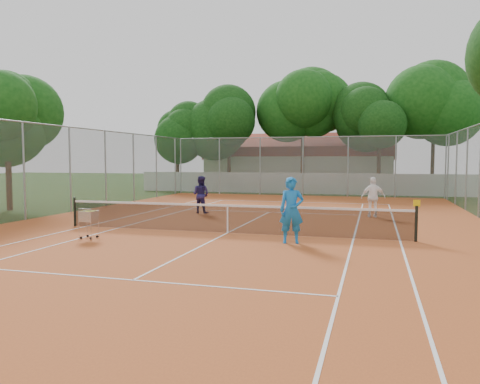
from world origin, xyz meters
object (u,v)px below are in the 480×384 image
(clubhouse, at_px, (300,162))
(player_far_right, at_px, (373,197))
(player_far_left, at_px, (201,195))
(ball_hopper, at_px, (89,223))
(player_near, at_px, (292,210))
(tennis_net, at_px, (228,219))

(clubhouse, xyz_separation_m, player_far_right, (6.67, -23.16, -1.32))
(player_far_left, bearing_deg, clubhouse, -83.45)
(ball_hopper, bearing_deg, player_near, 12.28)
(player_far_left, relative_size, player_far_right, 0.99)
(player_far_right, bearing_deg, clubhouse, -81.68)
(tennis_net, relative_size, player_far_left, 6.96)
(tennis_net, xyz_separation_m, player_far_right, (4.67, 5.84, 0.37))
(player_far_left, height_order, ball_hopper, player_far_left)
(player_near, bearing_deg, ball_hopper, 175.67)
(player_near, xyz_separation_m, player_far_left, (-5.32, 6.49, -0.12))
(ball_hopper, bearing_deg, clubhouse, 89.73)
(clubhouse, bearing_deg, player_far_right, -73.93)
(player_far_left, relative_size, ball_hopper, 1.78)
(player_near, relative_size, player_far_left, 1.14)
(clubhouse, bearing_deg, player_near, -81.77)
(player_near, height_order, player_far_left, player_near)
(tennis_net, height_order, clubhouse, clubhouse)
(tennis_net, bearing_deg, player_near, -28.15)
(clubhouse, height_order, ball_hopper, clubhouse)
(clubhouse, bearing_deg, ball_hopper, -93.29)
(player_far_left, bearing_deg, player_far_right, -166.53)
(tennis_net, xyz_separation_m, player_near, (2.38, -1.27, 0.49))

